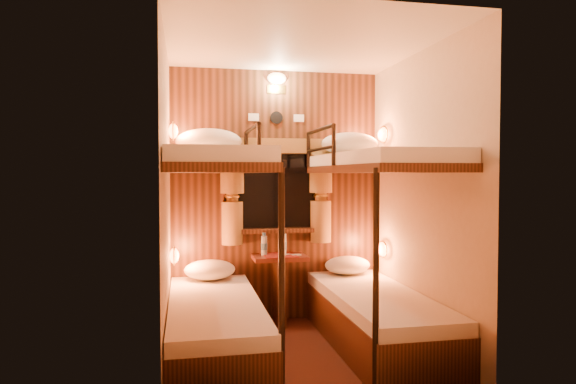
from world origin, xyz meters
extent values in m
plane|color=#33160D|center=(0.00, 0.00, 0.00)|extent=(2.10, 2.10, 0.00)
plane|color=silver|center=(0.00, 0.00, 2.40)|extent=(2.10, 2.10, 0.00)
plane|color=#C6B293|center=(0.00, 1.05, 1.20)|extent=(2.40, 0.00, 2.40)
plane|color=#C6B293|center=(0.00, -1.05, 1.20)|extent=(2.40, 0.00, 2.40)
plane|color=#C6B293|center=(-1.00, 0.00, 1.20)|extent=(0.00, 2.40, 2.40)
plane|color=#C6B293|center=(1.00, 0.00, 1.20)|extent=(0.00, 2.40, 2.40)
cube|color=black|center=(0.00, 1.04, 1.20)|extent=(2.00, 0.03, 2.40)
cube|color=black|center=(-0.65, 0.07, 0.17)|extent=(0.70, 1.90, 0.35)
cube|color=silver|center=(-0.65, 0.07, 0.40)|extent=(0.68, 1.88, 0.10)
cube|color=black|center=(-0.65, 0.07, 1.45)|extent=(0.70, 1.90, 0.06)
cube|color=silver|center=(-0.65, 0.07, 1.53)|extent=(0.68, 1.88, 0.10)
cylinder|color=black|center=(-0.30, -0.83, 0.72)|extent=(0.04, 0.04, 1.45)
cylinder|color=black|center=(-0.30, 0.95, 1.64)|extent=(0.04, 0.04, 0.32)
cylinder|color=black|center=(-0.30, 0.10, 1.64)|extent=(0.04, 0.04, 0.32)
cylinder|color=black|center=(-0.30, 0.53, 1.80)|extent=(0.04, 0.85, 0.04)
cylinder|color=black|center=(-0.30, 0.53, 1.63)|extent=(0.03, 0.85, 0.03)
cube|color=black|center=(0.65, 0.07, 0.17)|extent=(0.70, 1.90, 0.35)
cube|color=silver|center=(0.65, 0.07, 0.40)|extent=(0.68, 1.88, 0.10)
cube|color=black|center=(0.65, 0.07, 1.45)|extent=(0.70, 1.90, 0.06)
cube|color=silver|center=(0.65, 0.07, 1.53)|extent=(0.68, 1.88, 0.10)
cylinder|color=black|center=(0.30, -0.83, 0.72)|extent=(0.04, 0.04, 1.45)
cylinder|color=black|center=(0.30, 0.95, 1.64)|extent=(0.04, 0.04, 0.32)
cylinder|color=black|center=(0.30, 0.10, 1.64)|extent=(0.04, 0.04, 0.32)
cylinder|color=black|center=(0.30, 0.53, 1.80)|extent=(0.04, 0.85, 0.04)
cylinder|color=black|center=(0.30, 0.53, 1.63)|extent=(0.03, 0.85, 0.03)
cube|color=black|center=(0.00, 1.02, 1.25)|extent=(0.98, 0.02, 0.78)
cube|color=black|center=(0.00, 1.01, 1.25)|extent=(0.90, 0.01, 0.70)
cube|color=black|center=(0.00, 0.97, 0.87)|extent=(1.00, 0.12, 0.04)
cube|color=olive|center=(0.00, 0.98, 1.68)|extent=(1.10, 0.06, 0.14)
cylinder|color=olive|center=(-0.43, 0.97, 1.43)|extent=(0.22, 0.22, 0.40)
cylinder|color=olive|center=(-0.43, 0.97, 1.20)|extent=(0.11, 0.11, 0.12)
cylinder|color=olive|center=(-0.43, 0.97, 0.95)|extent=(0.20, 0.20, 0.40)
torus|color=gold|center=(-0.43, 0.97, 1.20)|extent=(0.14, 0.14, 0.02)
cylinder|color=olive|center=(0.43, 0.97, 1.43)|extent=(0.22, 0.22, 0.40)
cylinder|color=olive|center=(0.43, 0.97, 1.20)|extent=(0.11, 0.11, 0.12)
cylinder|color=olive|center=(0.43, 0.97, 0.95)|extent=(0.20, 0.20, 0.40)
torus|color=gold|center=(0.43, 0.97, 1.20)|extent=(0.14, 0.14, 0.02)
cylinder|color=black|center=(0.00, 1.02, 1.95)|extent=(0.12, 0.02, 0.12)
cube|color=silver|center=(-0.22, 1.02, 1.95)|extent=(0.10, 0.01, 0.07)
cube|color=silver|center=(0.22, 1.02, 1.95)|extent=(0.10, 0.01, 0.07)
cube|color=gold|center=(0.00, 1.02, 2.22)|extent=(0.18, 0.01, 0.08)
ellipsoid|color=#FFCC8C|center=(0.00, 1.00, 2.32)|extent=(0.18, 0.09, 0.11)
ellipsoid|color=orange|center=(-0.96, 0.70, 0.70)|extent=(0.08, 0.20, 0.13)
torus|color=gold|center=(-0.96, 0.70, 0.70)|extent=(0.02, 0.17, 0.17)
ellipsoid|color=orange|center=(-0.96, 0.70, 1.78)|extent=(0.08, 0.20, 0.13)
torus|color=gold|center=(-0.96, 0.70, 1.78)|extent=(0.02, 0.17, 0.17)
ellipsoid|color=orange|center=(0.96, 0.70, 0.70)|extent=(0.08, 0.20, 0.13)
torus|color=gold|center=(0.96, 0.70, 0.70)|extent=(0.02, 0.17, 0.17)
ellipsoid|color=orange|center=(0.96, 0.70, 1.78)|extent=(0.08, 0.20, 0.13)
torus|color=gold|center=(0.96, 0.70, 1.78)|extent=(0.02, 0.17, 0.17)
cube|color=#612B16|center=(0.00, 0.85, 0.63)|extent=(0.50, 0.34, 0.04)
cube|color=black|center=(0.00, 0.85, 0.30)|extent=(0.08, 0.30, 0.61)
cube|color=maroon|center=(0.00, 0.85, 0.65)|extent=(0.30, 0.34, 0.01)
cylinder|color=#99BFE5|center=(-0.14, 0.90, 0.74)|extent=(0.06, 0.06, 0.18)
cylinder|color=#3A6FAE|center=(-0.14, 0.90, 0.73)|extent=(0.06, 0.06, 0.06)
cylinder|color=#3A6FAE|center=(-0.14, 0.90, 0.85)|extent=(0.03, 0.03, 0.03)
cylinder|color=#99BFE5|center=(0.03, 0.83, 0.75)|extent=(0.07, 0.07, 0.21)
cylinder|color=#3A6FAE|center=(0.03, 0.83, 0.74)|extent=(0.07, 0.07, 0.07)
cylinder|color=#3A6FAE|center=(0.03, 0.83, 0.88)|extent=(0.04, 0.04, 0.03)
cube|color=silver|center=(0.15, 0.83, 0.65)|extent=(0.10, 0.08, 0.01)
cube|color=silver|center=(0.07, 0.87, 0.65)|extent=(0.10, 0.09, 0.01)
ellipsoid|color=silver|center=(-0.65, 0.81, 0.55)|extent=(0.46, 0.33, 0.18)
ellipsoid|color=silver|center=(0.65, 0.81, 0.54)|extent=(0.44, 0.31, 0.17)
ellipsoid|color=silver|center=(-0.65, 0.83, 1.70)|extent=(0.59, 0.42, 0.23)
ellipsoid|color=silver|center=(0.65, 0.76, 1.69)|extent=(0.54, 0.39, 0.21)
camera|label=1|loc=(-0.87, -3.84, 1.41)|focal=32.00mm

